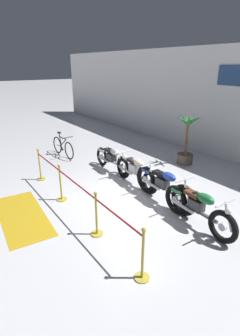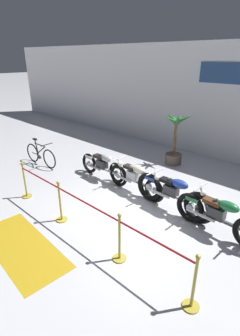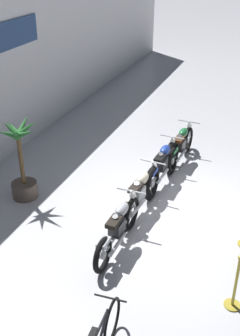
% 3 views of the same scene
% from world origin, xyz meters
% --- Properties ---
extents(ground_plane, '(120.00, 120.00, 0.00)m').
position_xyz_m(ground_plane, '(0.00, 0.00, 0.00)').
color(ground_plane, silver).
extents(motorcycle_silver_0, '(2.09, 0.62, 0.92)m').
position_xyz_m(motorcycle_silver_0, '(-1.93, 0.72, 0.46)').
color(motorcycle_silver_0, black).
rests_on(motorcycle_silver_0, ground).
extents(motorcycle_cream_1, '(2.22, 0.62, 0.91)m').
position_xyz_m(motorcycle_cream_1, '(-0.65, 0.74, 0.46)').
color(motorcycle_cream_1, black).
rests_on(motorcycle_cream_1, ground).
extents(motorcycle_blue_2, '(2.31, 0.62, 0.98)m').
position_xyz_m(motorcycle_blue_2, '(0.72, 0.62, 0.48)').
color(motorcycle_blue_2, black).
rests_on(motorcycle_blue_2, ground).
extents(motorcycle_green_3, '(2.14, 0.62, 0.94)m').
position_xyz_m(motorcycle_green_3, '(1.99, 0.48, 0.46)').
color(motorcycle_green_3, black).
rests_on(motorcycle_green_3, ground).
extents(potted_palm_left_of_row, '(1.00, 0.95, 1.93)m').
position_xyz_m(potted_palm_left_of_row, '(-1.01, 3.41, 0.82)').
color(potted_palm_left_of_row, brown).
rests_on(potted_palm_left_of_row, ground).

